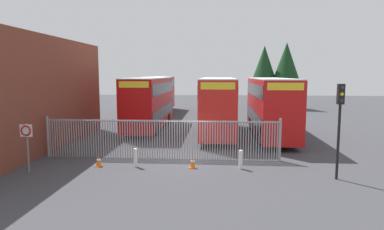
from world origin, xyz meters
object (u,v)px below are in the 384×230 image
(double_decker_bus_far_back, at_px, (159,93))
(speed_limit_sign_post, at_px, (27,136))
(traffic_cone_mid_forecourt, at_px, (193,162))
(bollard_near_left, at_px, (135,158))
(double_decker_bus_behind_fence_left, at_px, (150,101))
(traffic_light_kerbside, at_px, (340,114))
(double_decker_bus_near_gate, at_px, (218,104))
(bollard_center_front, at_px, (241,160))
(double_decker_bus_behind_fence_right, at_px, (271,105))
(traffic_cone_by_gate, at_px, (99,161))

(double_decker_bus_far_back, distance_m, speed_limit_sign_post, 25.78)
(traffic_cone_mid_forecourt, bearing_deg, bollard_near_left, -179.17)
(double_decker_bus_far_back, bearing_deg, double_decker_bus_behind_fence_left, -83.73)
(traffic_light_kerbside, bearing_deg, double_decker_bus_near_gate, 116.05)
(double_decker_bus_behind_fence_left, distance_m, bollard_center_front, 14.01)
(double_decker_bus_behind_fence_left, bearing_deg, traffic_light_kerbside, -49.97)
(bollard_near_left, xyz_separation_m, traffic_light_kerbside, (9.55, -1.33, 2.51))
(bollard_center_front, distance_m, speed_limit_sign_post, 10.43)
(double_decker_bus_far_back, xyz_separation_m, speed_limit_sign_post, (-1.89, -25.71, -0.65))
(double_decker_bus_behind_fence_right, height_order, double_decker_bus_far_back, same)
(double_decker_bus_near_gate, bearing_deg, traffic_light_kerbside, -63.95)
(traffic_cone_by_gate, xyz_separation_m, traffic_light_kerbside, (11.47, -1.30, 2.70))
(double_decker_bus_near_gate, relative_size, bollard_near_left, 11.38)
(bollard_center_front, distance_m, traffic_cone_mid_forecourt, 2.42)
(double_decker_bus_behind_fence_right, distance_m, traffic_cone_mid_forecourt, 10.61)
(double_decker_bus_behind_fence_right, height_order, traffic_cone_mid_forecourt, double_decker_bus_behind_fence_right)
(traffic_cone_mid_forecourt, height_order, traffic_light_kerbside, traffic_light_kerbside)
(double_decker_bus_behind_fence_right, relative_size, traffic_cone_by_gate, 18.32)
(traffic_light_kerbside, bearing_deg, double_decker_bus_far_back, 116.09)
(speed_limit_sign_post, bearing_deg, double_decker_bus_behind_fence_left, 76.37)
(double_decker_bus_behind_fence_left, bearing_deg, traffic_cone_mid_forecourt, -69.03)
(double_decker_bus_far_back, bearing_deg, speed_limit_sign_post, -94.22)
(double_decker_bus_behind_fence_right, bearing_deg, traffic_light_kerbside, -82.22)
(double_decker_bus_near_gate, height_order, double_decker_bus_behind_fence_right, same)
(bollard_center_front, height_order, speed_limit_sign_post, speed_limit_sign_post)
(double_decker_bus_behind_fence_left, distance_m, traffic_cone_mid_forecourt, 13.02)
(bollard_near_left, relative_size, traffic_light_kerbside, 0.22)
(double_decker_bus_far_back, height_order, traffic_cone_mid_forecourt, double_decker_bus_far_back)
(double_decker_bus_behind_fence_left, height_order, traffic_light_kerbside, double_decker_bus_behind_fence_left)
(double_decker_bus_behind_fence_right, xyz_separation_m, bollard_near_left, (-8.13, -9.03, -1.95))
(double_decker_bus_behind_fence_left, bearing_deg, double_decker_bus_near_gate, -21.90)
(double_decker_bus_far_back, relative_size, traffic_light_kerbside, 2.51)
(double_decker_bus_near_gate, relative_size, double_decker_bus_behind_fence_right, 1.00)
(speed_limit_sign_post, bearing_deg, traffic_cone_mid_forecourt, 10.13)
(bollard_near_left, xyz_separation_m, bollard_center_front, (5.33, 0.05, 0.00))
(traffic_cone_mid_forecourt, bearing_deg, double_decker_bus_far_back, 103.75)
(double_decker_bus_behind_fence_left, relative_size, traffic_light_kerbside, 2.51)
(traffic_cone_mid_forecourt, distance_m, traffic_light_kerbside, 7.28)
(bollard_center_front, xyz_separation_m, traffic_cone_by_gate, (-7.26, -0.08, -0.19))
(speed_limit_sign_post, distance_m, traffic_light_kerbside, 14.52)
(double_decker_bus_behind_fence_left, relative_size, speed_limit_sign_post, 4.50)
(traffic_cone_by_gate, bearing_deg, double_decker_bus_far_back, 92.59)
(double_decker_bus_behind_fence_left, xyz_separation_m, traffic_cone_mid_forecourt, (4.60, -11.99, -2.13))
(bollard_near_left, height_order, traffic_cone_mid_forecourt, bollard_near_left)
(double_decker_bus_far_back, xyz_separation_m, bollard_center_front, (8.36, -24.29, -1.95))
(double_decker_bus_near_gate, distance_m, bollard_near_left, 10.72)
(double_decker_bus_far_back, relative_size, traffic_cone_by_gate, 18.32)
(double_decker_bus_behind_fence_right, distance_m, traffic_cone_by_gate, 13.70)
(double_decker_bus_behind_fence_left, relative_size, bollard_near_left, 11.38)
(double_decker_bus_behind_fence_right, relative_size, bollard_near_left, 11.38)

